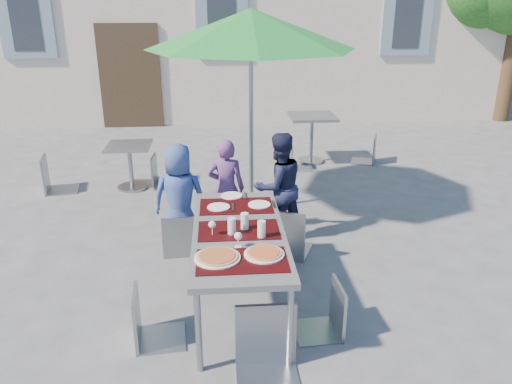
{
  "coord_description": "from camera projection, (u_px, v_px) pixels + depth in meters",
  "views": [
    {
      "loc": [
        -0.14,
        -3.62,
        2.62
      ],
      "look_at": [
        0.23,
        1.23,
        0.76
      ],
      "focal_mm": 35.0,
      "sensor_mm": 36.0,
      "label": 1
    }
  ],
  "objects": [
    {
      "name": "ground",
      "position": [
        240.0,
        325.0,
        4.31
      ],
      "size": [
        90.0,
        90.0,
        0.0
      ],
      "primitive_type": "plane",
      "color": "#4D4D4F",
      "rests_on": "ground"
    },
    {
      "name": "dining_table",
      "position": [
        239.0,
        236.0,
        4.37
      ],
      "size": [
        0.8,
        1.85,
        0.76
      ],
      "color": "#404044",
      "rests_on": "ground"
    },
    {
      "name": "pizza_near_left",
      "position": [
        217.0,
        257.0,
        3.86
      ],
      "size": [
        0.36,
        0.36,
        0.03
      ],
      "color": "white",
      "rests_on": "dining_table"
    },
    {
      "name": "pizza_near_right",
      "position": [
        264.0,
        253.0,
        3.92
      ],
      "size": [
        0.32,
        0.32,
        0.03
      ],
      "color": "white",
      "rests_on": "dining_table"
    },
    {
      "name": "glassware",
      "position": [
        242.0,
        227.0,
        4.24
      ],
      "size": [
        0.48,
        0.4,
        0.15
      ],
      "color": "silver",
      "rests_on": "dining_table"
    },
    {
      "name": "place_settings",
      "position": [
        237.0,
        202.0,
        4.94
      ],
      "size": [
        0.66,
        0.51,
        0.01
      ],
      "color": "white",
      "rests_on": "dining_table"
    },
    {
      "name": "child_0",
      "position": [
        180.0,
        198.0,
        5.46
      ],
      "size": [
        0.63,
        0.46,
        1.21
      ],
      "primitive_type": "imported",
      "rotation": [
        0.0,
        0.0,
        3.02
      ],
      "color": "#304786",
      "rests_on": "ground"
    },
    {
      "name": "child_1",
      "position": [
        226.0,
        188.0,
        5.78
      ],
      "size": [
        0.46,
        0.33,
        1.18
      ],
      "primitive_type": "imported",
      "rotation": [
        0.0,
        0.0,
        3.03
      ],
      "color": "#653975",
      "rests_on": "ground"
    },
    {
      "name": "child_2",
      "position": [
        279.0,
        187.0,
        5.71
      ],
      "size": [
        0.71,
        0.57,
        1.27
      ],
      "primitive_type": "imported",
      "rotation": [
        0.0,
        0.0,
        3.54
      ],
      "color": "#1B1F3D",
      "rests_on": "ground"
    },
    {
      "name": "chair_0",
      "position": [
        179.0,
        210.0,
        5.36
      ],
      "size": [
        0.43,
        0.43,
        0.9
      ],
      "color": "gray",
      "rests_on": "ground"
    },
    {
      "name": "chair_1",
      "position": [
        248.0,
        204.0,
        5.51
      ],
      "size": [
        0.41,
        0.42,
        0.91
      ],
      "color": "#8F939A",
      "rests_on": "ground"
    },
    {
      "name": "chair_2",
      "position": [
        287.0,
        202.0,
        5.29
      ],
      "size": [
        0.62,
        0.62,
        1.06
      ],
      "color": "gray",
      "rests_on": "ground"
    },
    {
      "name": "chair_3",
      "position": [
        146.0,
        287.0,
        3.94
      ],
      "size": [
        0.43,
        0.42,
        0.88
      ],
      "color": "gray",
      "rests_on": "ground"
    },
    {
      "name": "chair_4",
      "position": [
        329.0,
        281.0,
        4.06
      ],
      "size": [
        0.4,
        0.4,
        0.85
      ],
      "color": "#8E9599",
      "rests_on": "ground"
    },
    {
      "name": "chair_5",
      "position": [
        268.0,
        305.0,
        3.52
      ],
      "size": [
        0.46,
        0.47,
        1.04
      ],
      "color": "gray",
      "rests_on": "ground"
    },
    {
      "name": "patio_umbrella",
      "position": [
        251.0,
        31.0,
        5.88
      ],
      "size": [
        2.55,
        2.55,
        2.55
      ],
      "color": "#94969B",
      "rests_on": "ground"
    },
    {
      "name": "cafe_table_0",
      "position": [
        130.0,
        161.0,
        7.32
      ],
      "size": [
        0.63,
        0.63,
        0.68
      ],
      "color": "#94969B",
      "rests_on": "ground"
    },
    {
      "name": "bg_chair_l_0",
      "position": [
        50.0,
        153.0,
        7.16
      ],
      "size": [
        0.52,
        0.51,
        1.0
      ],
      "color": "gray",
      "rests_on": "ground"
    },
    {
      "name": "bg_chair_r_0",
      "position": [
        147.0,
        153.0,
        7.46
      ],
      "size": [
        0.4,
        0.4,
        0.86
      ],
      "color": "gray",
      "rests_on": "ground"
    },
    {
      "name": "cafe_table_1",
      "position": [
        312.0,
        129.0,
        8.49
      ],
      "size": [
        0.77,
        0.77,
        0.82
      ],
      "color": "#94969B",
      "rests_on": "ground"
    },
    {
      "name": "bg_chair_l_1",
      "position": [
        297.0,
        141.0,
        8.16
      ],
      "size": [
        0.4,
        0.39,
        0.85
      ],
      "color": "#92969D",
      "rests_on": "ground"
    },
    {
      "name": "bg_chair_r_1",
      "position": [
        370.0,
        133.0,
        8.5
      ],
      "size": [
        0.51,
        0.5,
        0.88
      ],
      "color": "gray",
      "rests_on": "ground"
    }
  ]
}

